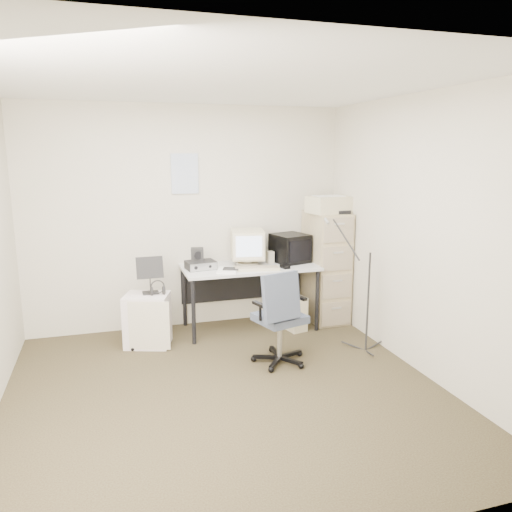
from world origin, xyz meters
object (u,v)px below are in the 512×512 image
object	(u,v)px
office_chair	(280,316)
filing_cabinet	(326,267)
desk	(250,297)
side_cart	(147,320)

from	to	relation	value
office_chair	filing_cabinet	bearing A→B (deg)	30.76
desk	side_cart	distance (m)	1.18
desk	side_cart	world-z (taller)	desk
filing_cabinet	desk	bearing A→B (deg)	-178.19
filing_cabinet	side_cart	bearing A→B (deg)	-174.16
filing_cabinet	office_chair	bearing A→B (deg)	-132.52
office_chair	side_cart	xyz separation A→B (m)	(-1.17, 0.82, -0.19)
filing_cabinet	office_chair	size ratio (longest dim) A/B	1.40
desk	office_chair	size ratio (longest dim) A/B	1.62
office_chair	desk	bearing A→B (deg)	73.36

